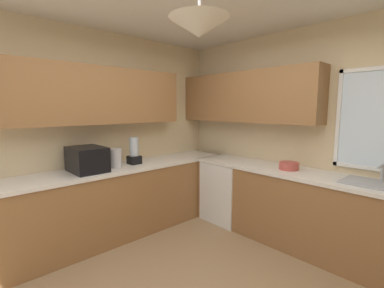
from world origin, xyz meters
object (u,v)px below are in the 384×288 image
(microwave, at_px, (87,159))
(kettle, at_px, (116,158))
(blender_appliance, at_px, (134,152))
(sink_assembly, at_px, (377,184))
(dishwasher, at_px, (228,191))
(bowl, at_px, (289,166))

(microwave, bearing_deg, kettle, 86.76)
(blender_appliance, bearing_deg, sink_assembly, 25.98)
(microwave, height_order, blender_appliance, blender_appliance)
(microwave, xyz_separation_m, sink_assembly, (2.49, 1.84, -0.13))
(dishwasher, height_order, bowl, bowl)
(dishwasher, distance_m, microwave, 2.02)
(dishwasher, relative_size, sink_assembly, 1.43)
(dishwasher, relative_size, microwave, 1.79)
(microwave, height_order, bowl, microwave)
(kettle, xyz_separation_m, bowl, (1.55, 1.48, -0.07))
(sink_assembly, distance_m, blender_appliance, 2.77)
(dishwasher, relative_size, kettle, 3.62)
(bowl, bearing_deg, sink_assembly, 0.40)
(kettle, xyz_separation_m, sink_assembly, (2.47, 1.49, -0.11))
(kettle, bearing_deg, sink_assembly, 31.11)
(microwave, bearing_deg, dishwasher, 69.92)
(kettle, bearing_deg, blender_appliance, 94.13)
(microwave, xyz_separation_m, bowl, (1.57, 1.84, -0.10))
(microwave, relative_size, blender_appliance, 1.33)
(dishwasher, relative_size, blender_appliance, 2.39)
(microwave, xyz_separation_m, kettle, (0.02, 0.35, -0.03))
(dishwasher, height_order, microwave, microwave)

